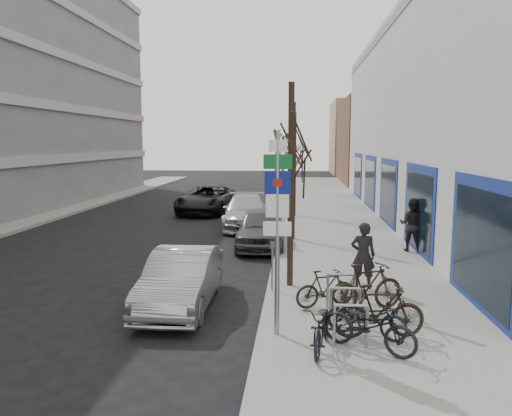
% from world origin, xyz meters
% --- Properties ---
extents(ground, '(120.00, 120.00, 0.00)m').
position_xyz_m(ground, '(0.00, 0.00, 0.00)').
color(ground, black).
rests_on(ground, ground).
extents(sidewalk_east, '(5.00, 70.00, 0.15)m').
position_xyz_m(sidewalk_east, '(4.50, 10.00, 0.07)').
color(sidewalk_east, slate).
rests_on(sidewalk_east, ground).
extents(brick_building_far, '(12.00, 14.00, 8.00)m').
position_xyz_m(brick_building_far, '(13.00, 40.00, 4.00)').
color(brick_building_far, brown).
rests_on(brick_building_far, ground).
extents(tan_building_far, '(13.00, 12.00, 9.00)m').
position_xyz_m(tan_building_far, '(13.50, 55.00, 4.50)').
color(tan_building_far, '#937A5B').
rests_on(tan_building_far, ground).
extents(highway_sign_pole, '(0.55, 0.10, 4.20)m').
position_xyz_m(highway_sign_pole, '(2.40, -0.01, 2.46)').
color(highway_sign_pole, gray).
rests_on(highway_sign_pole, ground).
extents(bike_rack, '(0.66, 2.26, 0.83)m').
position_xyz_m(bike_rack, '(3.80, 0.60, 0.66)').
color(bike_rack, gray).
rests_on(bike_rack, sidewalk_east).
extents(tree_near, '(1.80, 1.80, 5.50)m').
position_xyz_m(tree_near, '(2.60, 3.50, 4.10)').
color(tree_near, black).
rests_on(tree_near, ground).
extents(tree_mid, '(1.80, 1.80, 5.50)m').
position_xyz_m(tree_mid, '(2.60, 10.00, 4.10)').
color(tree_mid, black).
rests_on(tree_mid, ground).
extents(tree_far, '(1.80, 1.80, 5.50)m').
position_xyz_m(tree_far, '(2.60, 16.50, 4.10)').
color(tree_far, black).
rests_on(tree_far, ground).
extents(meter_front, '(0.10, 0.08, 1.27)m').
position_xyz_m(meter_front, '(2.15, 3.00, 0.92)').
color(meter_front, gray).
rests_on(meter_front, sidewalk_east).
extents(meter_mid, '(0.10, 0.08, 1.27)m').
position_xyz_m(meter_mid, '(2.15, 8.50, 0.92)').
color(meter_mid, gray).
rests_on(meter_mid, sidewalk_east).
extents(meter_back, '(0.10, 0.08, 1.27)m').
position_xyz_m(meter_back, '(2.15, 14.00, 0.92)').
color(meter_back, gray).
rests_on(meter_back, sidewalk_east).
extents(bike_near_left, '(0.80, 1.76, 1.04)m').
position_xyz_m(bike_near_left, '(3.28, -0.66, 0.67)').
color(bike_near_left, black).
rests_on(bike_near_left, sidewalk_east).
extents(bike_near_right, '(1.88, 0.78, 1.11)m').
position_xyz_m(bike_near_right, '(4.40, -0.02, 0.70)').
color(bike_near_right, black).
rests_on(bike_near_right, sidewalk_east).
extents(bike_mid_curb, '(1.68, 1.05, 0.98)m').
position_xyz_m(bike_mid_curb, '(4.17, 0.00, 0.64)').
color(bike_mid_curb, black).
rests_on(bike_mid_curb, sidewalk_east).
extents(bike_mid_inner, '(1.55, 0.99, 0.91)m').
position_xyz_m(bike_mid_inner, '(3.45, 1.76, 0.60)').
color(bike_mid_inner, black).
rests_on(bike_mid_inner, sidewalk_east).
extents(bike_far_curb, '(1.87, 1.40, 1.12)m').
position_xyz_m(bike_far_curb, '(4.12, -0.65, 0.71)').
color(bike_far_curb, black).
rests_on(bike_far_curb, sidewalk_east).
extents(bike_far_inner, '(1.96, 1.31, 1.15)m').
position_xyz_m(bike_far_inner, '(4.36, 1.52, 0.73)').
color(bike_far_inner, black).
rests_on(bike_far_inner, sidewalk_east).
extents(parked_car_front, '(1.52, 4.20, 1.38)m').
position_xyz_m(parked_car_front, '(0.01, 1.90, 0.69)').
color(parked_car_front, '#939497').
rests_on(parked_car_front, ground).
extents(parked_car_mid, '(1.91, 4.44, 1.49)m').
position_xyz_m(parked_car_mid, '(1.40, 9.01, 0.75)').
color(parked_car_mid, '#444348').
rests_on(parked_car_mid, ground).
extents(parked_car_back, '(2.55, 5.30, 1.49)m').
position_xyz_m(parked_car_back, '(0.39, 13.35, 0.74)').
color(parked_car_back, '#ABAAB0').
rests_on(parked_car_back, ground).
extents(lane_car, '(3.14, 5.77, 1.53)m').
position_xyz_m(lane_car, '(-2.31, 18.04, 0.77)').
color(lane_car, black).
rests_on(lane_car, ground).
extents(pedestrian_near, '(0.66, 0.45, 1.76)m').
position_xyz_m(pedestrian_near, '(4.51, 3.39, 1.03)').
color(pedestrian_near, black).
rests_on(pedestrian_near, sidewalk_east).
extents(pedestrian_far, '(0.85, 0.76, 1.91)m').
position_xyz_m(pedestrian_far, '(6.80, 8.10, 1.11)').
color(pedestrian_far, black).
rests_on(pedestrian_far, sidewalk_east).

